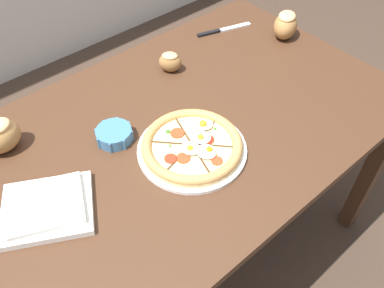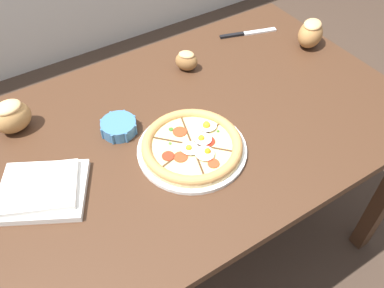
{
  "view_description": "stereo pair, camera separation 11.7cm",
  "coord_description": "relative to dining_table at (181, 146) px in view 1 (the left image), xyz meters",
  "views": [
    {
      "loc": [
        -0.57,
        -0.71,
        1.66
      ],
      "look_at": [
        -0.05,
        -0.11,
        0.81
      ],
      "focal_mm": 38.0,
      "sensor_mm": 36.0,
      "label": 1
    },
    {
      "loc": [
        -0.47,
        -0.78,
        1.66
      ],
      "look_at": [
        -0.05,
        -0.11,
        0.81
      ],
      "focal_mm": 38.0,
      "sensor_mm": 36.0,
      "label": 2
    }
  ],
  "objects": [
    {
      "name": "pizza",
      "position": [
        -0.04,
        -0.11,
        0.12
      ],
      "size": [
        0.32,
        0.32,
        0.05
      ],
      "color": "white",
      "rests_on": "dining_table"
    },
    {
      "name": "ramekin_bowl",
      "position": [
        -0.19,
        0.08,
        0.12
      ],
      "size": [
        0.12,
        0.12,
        0.04
      ],
      "color": "teal",
      "rests_on": "dining_table"
    },
    {
      "name": "ground_plane",
      "position": [
        0.0,
        0.0,
        -0.68
      ],
      "size": [
        12.0,
        12.0,
        0.0
      ],
      "primitive_type": "plane",
      "color": "#3D2D23"
    },
    {
      "name": "bread_piece_near",
      "position": [
        -0.45,
        0.26,
        0.15
      ],
      "size": [
        0.12,
        0.1,
        0.1
      ],
      "rotation": [
        0.0,
        0.0,
        0.12
      ],
      "color": "#B27F47",
      "rests_on": "dining_table"
    },
    {
      "name": "knife_main",
      "position": [
        0.48,
        0.3,
        0.1
      ],
      "size": [
        0.23,
        0.09,
        0.01
      ],
      "rotation": [
        0.0,
        0.0,
        -0.3
      ],
      "color": "silver",
      "rests_on": "dining_table"
    },
    {
      "name": "napkin_folded",
      "position": [
        -0.46,
        -0.02,
        0.12
      ],
      "size": [
        0.29,
        0.28,
        0.04
      ],
      "rotation": [
        0.0,
        0.0,
        -0.5
      ],
      "color": "silver",
      "rests_on": "dining_table"
    },
    {
      "name": "dining_table",
      "position": [
        0.0,
        0.0,
        0.0
      ],
      "size": [
        1.44,
        0.89,
        0.78
      ],
      "color": "#422819",
      "rests_on": "ground_plane"
    },
    {
      "name": "bread_piece_far",
      "position": [
        0.62,
        0.11,
        0.15
      ],
      "size": [
        0.14,
        0.13,
        0.1
      ],
      "rotation": [
        0.0,
        0.0,
        0.48
      ],
      "color": "#A3703D",
      "rests_on": "dining_table"
    },
    {
      "name": "bread_piece_mid",
      "position": [
        0.15,
        0.24,
        0.14
      ],
      "size": [
        0.1,
        0.1,
        0.07
      ],
      "rotation": [
        0.0,
        0.0,
        2.3
      ],
      "color": "olive",
      "rests_on": "dining_table"
    }
  ]
}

